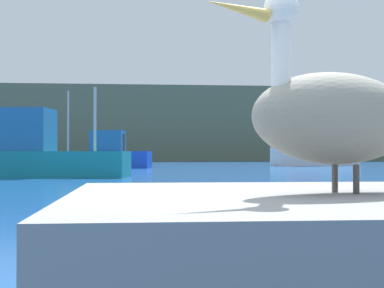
{
  "coord_description": "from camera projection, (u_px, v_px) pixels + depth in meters",
  "views": [
    {
      "loc": [
        -0.12,
        -2.93,
        0.98
      ],
      "look_at": [
        2.35,
        23.57,
        1.4
      ],
      "focal_mm": 53.63,
      "sensor_mm": 36.0,
      "label": 1
    }
  ],
  "objects": [
    {
      "name": "fishing_boat_blue",
      "position": [
        100.0,
        155.0,
        37.56
      ],
      "size": [
        7.05,
        3.25,
        5.09
      ],
      "rotation": [
        0.0,
        0.0,
        2.97
      ],
      "color": "blue",
      "rests_on": "ground"
    },
    {
      "name": "pelican",
      "position": [
        335.0,
        115.0,
        2.74
      ],
      "size": [
        1.21,
        0.76,
        0.93
      ],
      "rotation": [
        0.0,
        0.0,
        -2.73
      ],
      "color": "gray",
      "rests_on": "pier_dock"
    },
    {
      "name": "hillside_backdrop",
      "position": [
        140.0,
        125.0,
        71.58
      ],
      "size": [
        140.0,
        10.54,
        8.94
      ],
      "primitive_type": "cube",
      "color": "#5B664C",
      "rests_on": "ground"
    },
    {
      "name": "pier_dock",
      "position": [
        338.0,
        276.0,
        2.73
      ],
      "size": [
        2.56,
        2.13,
        0.79
      ],
      "primitive_type": "cube",
      "color": "gray",
      "rests_on": "ground"
    },
    {
      "name": "fishing_boat_teal",
      "position": [
        40.0,
        153.0,
        23.37
      ],
      "size": [
        6.82,
        3.13,
        3.67
      ],
      "rotation": [
        0.0,
        0.0,
        -0.16
      ],
      "color": "teal",
      "rests_on": "ground"
    },
    {
      "name": "fishing_boat_white",
      "position": [
        312.0,
        151.0,
        43.69
      ],
      "size": [
        6.73,
        2.68,
        4.42
      ],
      "rotation": [
        0.0,
        0.0,
        0.12
      ],
      "color": "white",
      "rests_on": "ground"
    }
  ]
}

